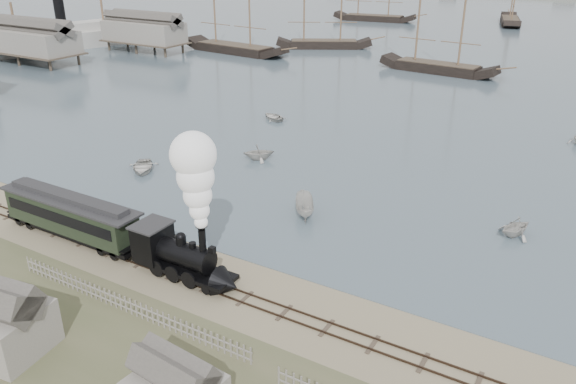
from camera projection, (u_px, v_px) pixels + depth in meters
The scene contains 18 objects.
ground at pixel (274, 288), 37.73m from camera, with size 600.00×600.00×0.00m, color tan.
harbor_water at pixel (569, 19), 171.29m from camera, with size 600.00×336.00×0.06m, color #4E626F.
rail_track at pixel (257, 303), 36.15m from camera, with size 120.00×1.80×0.16m.
picket_fence_west at pixel (127, 313), 35.27m from camera, with size 19.00×0.10×1.20m, color gray, non-canonical shape.
shed_left at pixel (6, 348), 32.18m from camera, with size 5.00×4.00×4.10m, color gray, non-canonical shape.
western_wharf at pixel (38, 45), 102.96m from camera, with size 36.00×56.00×8.00m, color gray, non-canonical shape.
locomotive at pixel (191, 220), 36.59m from camera, with size 8.26×3.09×10.30m.
passenger_coach at pixel (71, 214), 43.39m from camera, with size 13.34×2.57×3.24m.
beached_dinghy at pixel (172, 244), 42.50m from camera, with size 3.84×2.74×0.79m, color beige.
steamship at pixel (62, 24), 121.06m from camera, with size 47.34×7.89×10.36m, color beige, non-canonical shape.
rowboat_0 at pixel (142, 167), 56.83m from camera, with size 4.22×3.02×0.87m, color beige.
rowboat_1 at pixel (259, 152), 59.63m from camera, with size 3.29×2.84×1.73m, color beige.
rowboat_2 at pixel (304, 207), 47.46m from camera, with size 4.04×1.52×1.56m, color beige.
rowboat_4 at pixel (516, 227), 44.09m from camera, with size 3.08×2.65×1.62m, color beige.
rowboat_6 at pixel (273, 117), 73.54m from camera, with size 3.72×2.66×0.77m, color beige.
schooner_0 at pixel (233, 3), 114.47m from camera, with size 25.26×5.83×20.00m, color black, non-canonical shape.
schooner_1 at pixel (325, 0), 119.66m from camera, with size 20.78×4.79×20.00m, color black, non-canonical shape.
schooner_2 at pixel (443, 14), 96.34m from camera, with size 21.10×4.87×20.00m, color black, non-canonical shape.
Camera 1 is at (17.07, -26.89, 21.27)m, focal length 35.00 mm.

